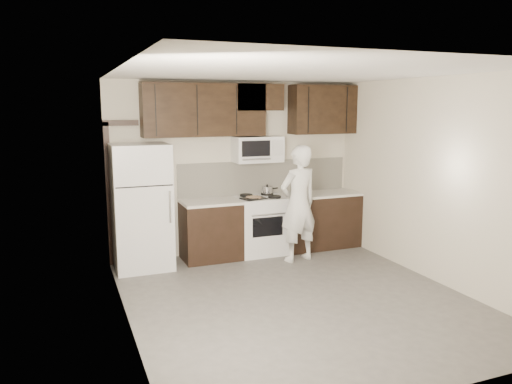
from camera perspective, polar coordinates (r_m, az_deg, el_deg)
floor at (r=6.25m, az=4.70°, el=-12.03°), size 4.50×4.50×0.00m
back_wall at (r=7.94m, az=-2.36°, el=2.78°), size 4.00×0.00×4.00m
ceiling at (r=5.81m, az=5.09°, el=13.51°), size 4.50×4.50×0.00m
counter_run at (r=8.03m, az=2.49°, el=-3.62°), size 2.95×0.64×0.91m
stove at (r=7.91m, az=0.49°, el=-3.78°), size 0.76×0.66×0.94m
backsplash at (r=8.13m, az=1.01°, el=1.74°), size 2.90×0.02×0.54m
upper_cabinets at (r=7.78m, az=-0.51°, el=9.53°), size 3.48×0.35×0.78m
microwave at (r=7.83m, az=0.18°, el=4.90°), size 0.76×0.42×0.40m
refrigerator at (r=7.30m, az=-12.96°, el=-1.67°), size 0.80×0.76×1.80m
door_trim at (r=7.51m, az=-16.22°, el=1.21°), size 0.50×0.08×2.12m
saucepan at (r=8.02m, az=1.29°, el=0.18°), size 0.30×0.18×0.17m
baking_tray at (r=7.65m, az=-0.29°, el=-0.73°), size 0.41×0.34×0.02m
pizza at (r=7.65m, az=-0.29°, el=-0.60°), size 0.29×0.29×0.02m
person at (r=7.48m, az=4.87°, el=-1.34°), size 0.71×0.54×1.76m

